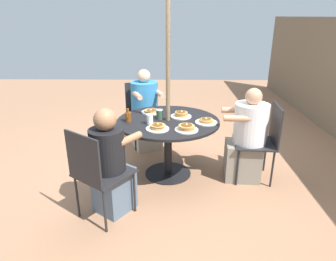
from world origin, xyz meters
The scene contains 17 objects.
ground_plane centered at (0.00, 0.00, 0.00)m, with size 12.00×12.00×0.00m, color #9E7051.
patio_table centered at (0.00, 0.00, 0.60)m, with size 1.23×1.23×0.72m.
umbrella_pole centered at (0.00, 0.00, 1.09)m, with size 0.05×0.05×2.18m, color #846B4C.
patio_chair_north centered at (0.09, 1.12, 0.54)m, with size 0.50×0.50×0.94m.
diner_north centered at (0.08, 0.94, 0.51)m, with size 0.42×0.54×1.13m.
patio_chair_east centered at (-1.05, -0.42, 0.54)m, with size 0.61×0.61×0.94m.
diner_east centered at (-0.87, -0.35, 0.53)m, with size 0.60×0.54×1.17m.
patio_chair_south centered at (0.91, -0.66, 0.54)m, with size 0.65×0.65×0.94m.
diner_south centered at (0.77, -0.55, 0.50)m, with size 0.55×0.53×1.10m.
pancake_plate_a centered at (0.34, 0.21, 0.75)m, with size 0.26×0.26×0.07m.
pancake_plate_b centered at (0.31, -0.11, 0.74)m, with size 0.26×0.26×0.07m.
pancake_plate_c centered at (0.09, 0.45, 0.74)m, with size 0.26×0.26×0.06m.
pancake_plate_d centered at (-0.29, -0.22, 0.74)m, with size 0.26×0.26×0.04m.
pancake_plate_e centered at (-0.12, 0.16, 0.75)m, with size 0.26×0.26×0.08m.
syrup_bottle centered at (0.06, -0.47, 0.78)m, with size 0.10×0.07×0.16m.
coffee_cup centered at (-0.04, -0.10, 0.78)m, with size 0.08×0.08×0.12m.
drinking_glass_a centered at (0.15, -0.21, 0.78)m, with size 0.08×0.08×0.12m, color silver.
Camera 1 is at (3.37, 0.05, 1.88)m, focal length 32.00 mm.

